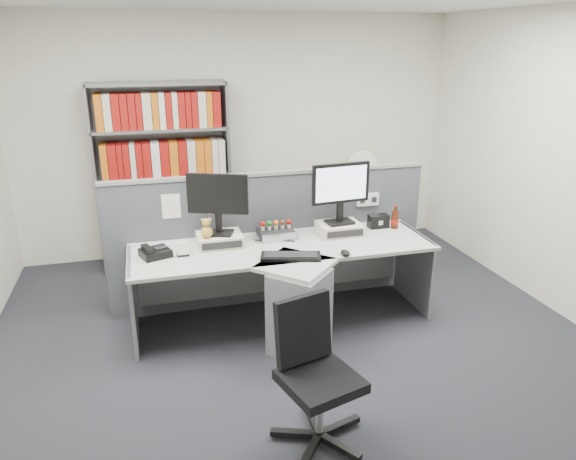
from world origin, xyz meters
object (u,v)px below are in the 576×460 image
object	(u,v)px
monitor_right	(341,188)
desk_phone	(155,252)
shelving_unit	(164,179)
monitor_left	(218,199)
office_chair	(314,369)
desk	(290,284)
desktop_pc	(276,233)
mouse	(345,253)
desk_fan	(361,170)
keyboard	(291,256)
desk_calendar	(183,250)
filing_cabinet	(358,230)
cola_bottle	(395,220)
speaker	(378,221)

from	to	relation	value
monitor_right	desk_phone	world-z (taller)	monitor_right
shelving_unit	monitor_left	bearing A→B (deg)	-75.55
office_chair	monitor_left	bearing A→B (deg)	101.13
desk	desktop_pc	distance (m)	0.54
desktop_pc	mouse	xyz separation A→B (m)	(0.45, -0.58, -0.02)
monitor_left	desk_fan	world-z (taller)	monitor_left
monitor_left	desktop_pc	distance (m)	0.64
desk	shelving_unit	size ratio (longest dim) A/B	1.30
desk_phone	office_chair	size ratio (longest dim) A/B	0.31
monitor_right	keyboard	distance (m)	0.85
desk_phone	office_chair	xyz separation A→B (m)	(0.88, -1.53, -0.27)
shelving_unit	office_chair	xyz separation A→B (m)	(0.70, -3.12, -0.49)
monitor_left	shelving_unit	xyz separation A→B (m)	(-0.38, 1.46, -0.16)
monitor_left	desk_phone	xyz separation A→B (m)	(-0.55, -0.13, -0.38)
desk_calendar	monitor_left	bearing A→B (deg)	26.90
filing_cabinet	desk_phone	bearing A→B (deg)	-153.33
monitor_left	desk_fan	size ratio (longest dim) A/B	0.93
mouse	desk_phone	distance (m)	1.56
cola_bottle	shelving_unit	distance (m)	2.51
cola_bottle	office_chair	bearing A→B (deg)	-128.75
desktop_pc	keyboard	size ratio (longest dim) A/B	0.58
mouse	speaker	xyz separation A→B (m)	(0.55, 0.57, 0.04)
cola_bottle	speaker	bearing A→B (deg)	156.37
mouse	desk_phone	size ratio (longest dim) A/B	0.42
mouse	shelving_unit	xyz separation A→B (m)	(-1.34, 1.98, 0.23)
desk	office_chair	xyz separation A→B (m)	(-0.20, -1.27, 0.03)
office_chair	mouse	bearing A→B (deg)	60.84
cola_bottle	desk_fan	world-z (taller)	desk_fan
monitor_right	desk_fan	bearing A→B (deg)	58.47
cola_bottle	desk_calendar	bearing A→B (deg)	-175.10
shelving_unit	filing_cabinet	distance (m)	2.24
monitor_left	speaker	size ratio (longest dim) A/B	2.81
speaker	filing_cabinet	world-z (taller)	speaker
desk_phone	cola_bottle	bearing A→B (deg)	3.35
mouse	office_chair	bearing A→B (deg)	-119.16
shelving_unit	keyboard	bearing A→B (deg)	-65.00
mouse	filing_cabinet	world-z (taller)	mouse
cola_bottle	desk_fan	size ratio (longest dim) A/B	0.40
cola_bottle	shelving_unit	xyz separation A→B (m)	(-2.03, 1.46, 0.17)
desktop_pc	desk_fan	world-z (taller)	desk_fan
keyboard	office_chair	xyz separation A→B (m)	(-0.19, -1.21, -0.25)
desk	shelving_unit	xyz separation A→B (m)	(-0.90, 1.85, 0.52)
desk	monitor_left	world-z (taller)	monitor_left
desk_phone	filing_cabinet	bearing A→B (deg)	26.67
desk_phone	filing_cabinet	world-z (taller)	desk_phone
monitor_left	cola_bottle	world-z (taller)	monitor_left
desktop_pc	desk_phone	distance (m)	1.08
desktop_pc	desk	bearing A→B (deg)	-88.98
desk_phone	cola_bottle	xyz separation A→B (m)	(2.20, 0.13, 0.05)
monitor_right	filing_cabinet	distance (m)	1.44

